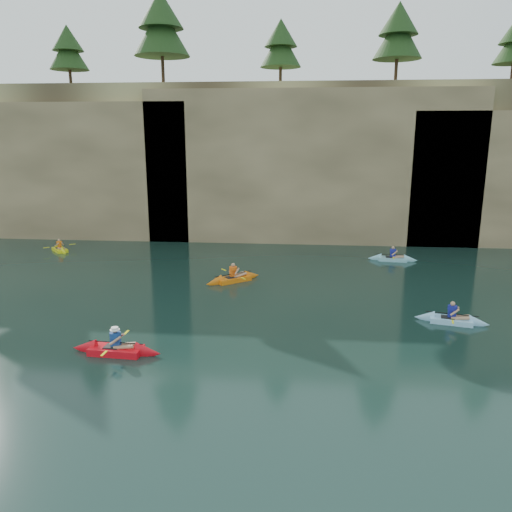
{
  "coord_description": "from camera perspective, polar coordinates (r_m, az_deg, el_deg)",
  "views": [
    {
      "loc": [
        1.41,
        -14.57,
        7.88
      ],
      "look_at": [
        -0.43,
        5.31,
        3.0
      ],
      "focal_mm": 35.0,
      "sensor_mm": 36.0,
      "label": 1
    }
  ],
  "objects": [
    {
      "name": "kayaker_ltblue_near",
      "position": [
        23.14,
        21.42,
        -6.78
      ],
      "size": [
        3.12,
        2.32,
        1.2
      ],
      "rotation": [
        0.0,
        0.0,
        -0.24
      ],
      "color": "#98D4FF",
      "rests_on": "ground"
    },
    {
      "name": "sea_cave_west",
      "position": [
        41.77,
        -22.54,
        4.59
      ],
      "size": [
        4.5,
        1.0,
        4.0
      ],
      "primitive_type": "cube",
      "color": "black",
      "rests_on": "ground"
    },
    {
      "name": "kayaker_ltblue_mid",
      "position": [
        33.1,
        15.33,
        -0.28
      ],
      "size": [
        3.16,
        2.32,
        1.18
      ],
      "rotation": [
        0.0,
        0.0,
        -0.12
      ],
      "color": "#84C9DC",
      "rests_on": "ground"
    },
    {
      "name": "cliff",
      "position": [
        44.63,
        3.54,
        11.29
      ],
      "size": [
        70.0,
        16.0,
        12.0
      ],
      "primitive_type": "cube",
      "color": "tan",
      "rests_on": "ground"
    },
    {
      "name": "main_kayaker",
      "position": [
        19.4,
        -15.69,
        -10.22
      ],
      "size": [
        3.48,
        2.33,
        1.28
      ],
      "rotation": [
        0.0,
        0.0,
        -0.06
      ],
      "color": "red",
      "rests_on": "ground"
    },
    {
      "name": "sea_cave_east",
      "position": [
        37.94,
        18.37,
        4.5
      ],
      "size": [
        5.0,
        1.0,
        4.5
      ],
      "primitive_type": "cube",
      "color": "black",
      "rests_on": "ground"
    },
    {
      "name": "cliff_pines",
      "position": [
        40.4,
        3.52,
        25.18
      ],
      "size": [
        56.0,
        6.0,
        7.83
      ],
      "primitive_type": null,
      "color": "black",
      "rests_on": "cliff"
    },
    {
      "name": "cliff_slab_center",
      "position": [
        37.24,
        6.29,
        10.29
      ],
      "size": [
        24.0,
        2.4,
        11.4
      ],
      "primitive_type": "cube",
      "color": "tan",
      "rests_on": "ground"
    },
    {
      "name": "sea_cave_center",
      "position": [
        37.45,
        -3.1,
        4.06
      ],
      "size": [
        3.5,
        1.0,
        3.2
      ],
      "primitive_type": "cube",
      "color": "black",
      "rests_on": "ground"
    },
    {
      "name": "kayaker_orange",
      "position": [
        27.5,
        -2.62,
        -2.59
      ],
      "size": [
        3.12,
        2.72,
        1.29
      ],
      "rotation": [
        0.0,
        0.0,
        0.68
      ],
      "color": "orange",
      "rests_on": "ground"
    },
    {
      "name": "kayaker_yellow",
      "position": [
        37.1,
        -21.51,
        0.71
      ],
      "size": [
        2.31,
        2.42,
        1.1
      ],
      "rotation": [
        0.0,
        0.0,
        -0.83
      ],
      "color": "yellow",
      "rests_on": "ground"
    },
    {
      "name": "cliff_slab_west",
      "position": [
        42.97,
        -24.93,
        9.01
      ],
      "size": [
        26.0,
        2.4,
        10.56
      ],
      "primitive_type": "cube",
      "color": "tan",
      "rests_on": "ground"
    },
    {
      "name": "ground",
      "position": [
        16.62,
        -0.21,
        -14.56
      ],
      "size": [
        160.0,
        160.0,
        0.0
      ],
      "primitive_type": "plane",
      "color": "black",
      "rests_on": "ground"
    }
  ]
}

